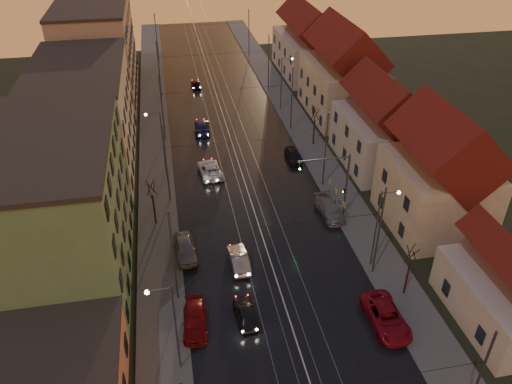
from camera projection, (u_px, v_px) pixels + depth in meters
ground at (306, 371)px, 35.68m from camera, size 160.00×160.00×0.00m
road at (228, 131)px, 68.74m from camera, size 16.00×120.00×0.04m
sidewalk_left at (155, 137)px, 67.15m from camera, size 4.00×120.00×0.15m
sidewalk_right at (298, 125)px, 70.28m from camera, size 4.00×120.00×0.15m
tram_rail_0 at (212, 132)px, 68.38m from camera, size 0.06×120.00×0.03m
tram_rail_1 at (223, 132)px, 68.60m from camera, size 0.06×120.00×0.03m
tram_rail_2 at (234, 131)px, 68.85m from camera, size 0.06×120.00×0.03m
tram_rail_3 at (244, 130)px, 69.07m from camera, size 0.06×120.00×0.03m
apartment_left_1 at (59, 213)px, 41.01m from camera, size 10.00×18.00×13.00m
apartment_left_2 at (84, 119)px, 57.81m from camera, size 10.00×20.00×12.00m
apartment_left_3 at (99, 50)px, 77.12m from camera, size 10.00×24.00×14.00m
house_right_1 at (438, 178)px, 47.80m from camera, size 8.67×10.20×10.80m
house_right_2 at (383, 128)px, 58.99m from camera, size 9.18×12.24×9.20m
house_right_3 at (343, 76)px, 70.76m from camera, size 9.18×14.28×11.50m
house_right_4 at (308, 45)px, 86.05m from camera, size 9.18×16.32×10.00m
catenary_pole_r_0 at (477, 383)px, 29.64m from camera, size 0.16×0.16×9.00m
catenary_pole_l_1 at (173, 257)px, 39.35m from camera, size 0.16×0.16×9.00m
catenary_pole_r_1 at (379, 233)px, 42.04m from camera, size 0.16×0.16×9.00m
catenary_pole_l_2 at (166, 165)px, 51.75m from camera, size 0.16×0.16×9.00m
catenary_pole_r_2 at (325, 151)px, 54.44m from camera, size 0.16×0.16×9.00m
catenary_pole_l_3 at (162, 109)px, 64.15m from camera, size 0.16×0.16×9.00m
catenary_pole_r_3 at (292, 99)px, 66.84m from camera, size 0.16×0.16×9.00m
catenary_pole_l_4 at (159, 70)px, 76.55m from camera, size 0.16×0.16×9.00m
catenary_pole_r_4 at (269, 64)px, 79.25m from camera, size 0.16×0.16×9.00m
catenary_pole_l_5 at (157, 38)px, 91.44m from camera, size 0.16×0.16×9.00m
catenary_pole_r_5 at (249, 33)px, 94.13m from camera, size 0.16×0.16×9.00m
street_lamp_0 at (170, 321)px, 33.27m from camera, size 1.75×0.32×8.00m
street_lamp_1 at (380, 221)px, 42.74m from camera, size 1.75×0.32×8.00m
street_lamp_2 at (160, 137)px, 56.42m from camera, size 1.75×0.32×8.00m
street_lamp_3 at (283, 78)px, 72.50m from camera, size 1.75×0.32×8.00m
traffic_light_mast at (338, 178)px, 49.33m from camera, size 5.30×0.32×7.20m
bare_tree_0 at (154, 204)px, 49.28m from camera, size 1.09×1.09×5.11m
bare_tree_1 at (408, 272)px, 40.90m from camera, size 1.09×1.09×5.11m
bare_tree_2 at (314, 127)px, 64.08m from camera, size 1.09×1.09×5.11m
driving_car_0 at (246, 313)px, 39.54m from camera, size 1.79×3.91×1.30m
driving_car_1 at (239, 259)px, 44.93m from camera, size 1.63×4.42×1.44m
driving_car_2 at (210, 169)px, 58.53m from camera, size 2.90×5.38×1.43m
driving_car_3 at (202, 127)px, 68.31m from camera, size 2.49×5.25×1.48m
driving_car_4 at (196, 84)px, 82.37m from camera, size 1.47×3.60×1.22m
parked_left_2 at (195, 321)px, 38.84m from camera, size 2.18×4.64×1.31m
parked_left_3 at (185, 248)px, 46.12m from camera, size 2.19×4.76×1.58m
parked_right_0 at (386, 317)px, 39.06m from camera, size 2.61×5.56×1.54m
parked_right_1 at (330, 209)px, 51.62m from camera, size 2.39×5.10×1.44m
parked_right_2 at (293, 156)px, 61.45m from camera, size 1.64×4.07×1.39m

